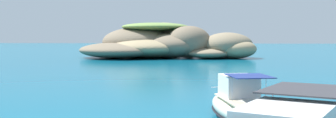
# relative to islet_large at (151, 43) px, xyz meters

# --- Properties ---
(islet_large) EXTENTS (30.11, 29.18, 7.05)m
(islet_large) POSITION_rel_islet_large_xyz_m (0.00, 0.00, 0.00)
(islet_large) COLOR #84755B
(islet_large) RESTS_ON ground
(islet_small) EXTENTS (15.56, 14.30, 4.88)m
(islet_small) POSITION_rel_islet_large_xyz_m (14.38, -3.27, -0.95)
(islet_small) COLOR #756651
(islet_small) RESTS_ON ground
(motorboat_cream) EXTENTS (3.99, 8.40, 2.53)m
(motorboat_cream) POSITION_rel_islet_large_xyz_m (12.36, -61.89, -1.95)
(motorboat_cream) COLOR beige
(motorboat_cream) RESTS_ON ground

